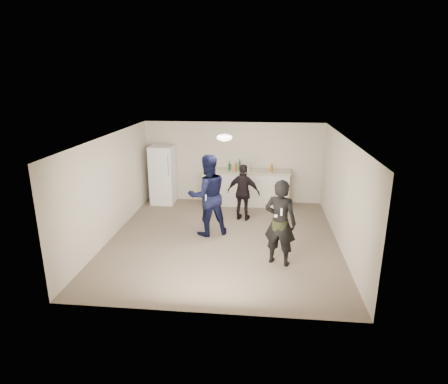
# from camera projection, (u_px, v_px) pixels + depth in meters

# --- Properties ---
(floor) EXTENTS (6.00, 6.00, 0.00)m
(floor) POSITION_uv_depth(u_px,v_px,m) (223.00, 239.00, 9.15)
(floor) COLOR #6B5B4C
(floor) RESTS_ON ground
(ceiling) EXTENTS (6.00, 6.00, 0.00)m
(ceiling) POSITION_uv_depth(u_px,v_px,m) (223.00, 137.00, 8.41)
(ceiling) COLOR silver
(ceiling) RESTS_ON wall_back
(wall_back) EXTENTS (6.00, 0.00, 6.00)m
(wall_back) POSITION_uv_depth(u_px,v_px,m) (233.00, 163.00, 11.63)
(wall_back) COLOR beige
(wall_back) RESTS_ON floor
(wall_front) EXTENTS (6.00, 0.00, 6.00)m
(wall_front) POSITION_uv_depth(u_px,v_px,m) (203.00, 245.00, 5.93)
(wall_front) COLOR beige
(wall_front) RESTS_ON floor
(wall_left) EXTENTS (0.00, 6.00, 6.00)m
(wall_left) POSITION_uv_depth(u_px,v_px,m) (110.00, 187.00, 9.05)
(wall_left) COLOR beige
(wall_left) RESTS_ON floor
(wall_right) EXTENTS (0.00, 6.00, 6.00)m
(wall_right) POSITION_uv_depth(u_px,v_px,m) (343.00, 194.00, 8.51)
(wall_right) COLOR beige
(wall_right) RESTS_ON floor
(counter) EXTENTS (2.60, 0.56, 1.05)m
(counter) POSITION_uv_depth(u_px,v_px,m) (246.00, 188.00, 11.49)
(counter) COLOR silver
(counter) RESTS_ON floor
(counter_top) EXTENTS (2.68, 0.64, 0.04)m
(counter_top) POSITION_uv_depth(u_px,v_px,m) (246.00, 171.00, 11.33)
(counter_top) COLOR beige
(counter_top) RESTS_ON counter
(fridge) EXTENTS (0.70, 0.70, 1.80)m
(fridge) POSITION_uv_depth(u_px,v_px,m) (163.00, 175.00, 11.56)
(fridge) COLOR white
(fridge) RESTS_ON floor
(fridge_handle) EXTENTS (0.02, 0.02, 0.60)m
(fridge_handle) POSITION_uv_depth(u_px,v_px,m) (168.00, 165.00, 11.07)
(fridge_handle) COLOR #BABABF
(fridge_handle) RESTS_ON fridge
(ceiling_dome) EXTENTS (0.36, 0.36, 0.16)m
(ceiling_dome) POSITION_uv_depth(u_px,v_px,m) (224.00, 137.00, 8.71)
(ceiling_dome) COLOR white
(ceiling_dome) RESTS_ON ceiling
(shaker) EXTENTS (0.08, 0.08, 0.17)m
(shaker) POSITION_uv_depth(u_px,v_px,m) (230.00, 167.00, 11.41)
(shaker) COLOR #AFB0B4
(shaker) RESTS_ON counter_top
(man) EXTENTS (1.22, 1.11, 2.04)m
(man) POSITION_uv_depth(u_px,v_px,m) (208.00, 195.00, 9.18)
(man) COLOR #0F1641
(man) RESTS_ON floor
(woman) EXTENTS (0.78, 0.64, 1.85)m
(woman) POSITION_uv_depth(u_px,v_px,m) (280.00, 223.00, 7.71)
(woman) COLOR black
(woman) RESTS_ON floor
(camo_shorts) EXTENTS (0.34, 0.34, 0.28)m
(camo_shorts) POSITION_uv_depth(u_px,v_px,m) (280.00, 226.00, 7.74)
(camo_shorts) COLOR #293518
(camo_shorts) RESTS_ON woman
(spectator) EXTENTS (0.98, 0.58, 1.57)m
(spectator) POSITION_uv_depth(u_px,v_px,m) (243.00, 193.00, 10.19)
(spectator) COLOR black
(spectator) RESTS_ON floor
(remote_man) EXTENTS (0.04, 0.04, 0.15)m
(remote_man) POSITION_uv_depth(u_px,v_px,m) (206.00, 198.00, 8.91)
(remote_man) COLOR silver
(remote_man) RESTS_ON man
(nunchuk_man) EXTENTS (0.07, 0.07, 0.07)m
(nunchuk_man) POSITION_uv_depth(u_px,v_px,m) (211.00, 200.00, 8.95)
(nunchuk_man) COLOR silver
(nunchuk_man) RESTS_ON man
(remote_woman) EXTENTS (0.04, 0.04, 0.15)m
(remote_woman) POSITION_uv_depth(u_px,v_px,m) (281.00, 212.00, 7.38)
(remote_woman) COLOR white
(remote_woman) RESTS_ON woman
(nunchuk_woman) EXTENTS (0.07, 0.07, 0.07)m
(nunchuk_woman) POSITION_uv_depth(u_px,v_px,m) (276.00, 216.00, 7.45)
(nunchuk_woman) COLOR white
(nunchuk_woman) RESTS_ON woman
(bottle_cluster) EXTENTS (1.35, 0.25, 0.27)m
(bottle_cluster) POSITION_uv_depth(u_px,v_px,m) (245.00, 167.00, 11.25)
(bottle_cluster) COLOR #9B4A16
(bottle_cluster) RESTS_ON counter_top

